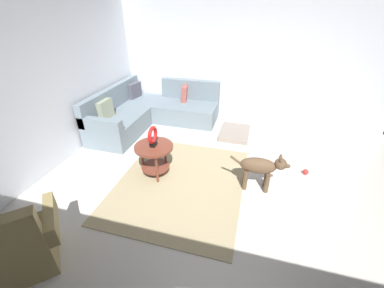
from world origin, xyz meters
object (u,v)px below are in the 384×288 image
Objects in this scene: dog at (261,167)px; side_table at (154,153)px; dog_toy_ball at (306,172)px; sectional_couch at (150,112)px; torus_sculpture at (153,136)px; armchair at (18,247)px; dog_bed_mat at (235,133)px.

side_table is at bearing -89.63° from dog.
side_table reaches higher than dog_toy_ball.
dog is 0.98m from dog_toy_ball.
dog_toy_ball is at bearing -108.66° from sectional_couch.
sectional_couch is 1.98m from torus_sculpture.
dog reaches higher than dog_toy_ball.
armchair is at bearing 159.91° from side_table.
sectional_couch is at bearing 26.26° from torus_sculpture.
torus_sculpture is 1.66m from dog.
torus_sculpture is at bearing -153.74° from sectional_couch.
armchair is at bearing 159.91° from torus_sculpture.
side_table is (1.87, -0.68, 0.09)m from armchair.
dog is (-1.63, -0.54, 0.33)m from dog_bed_mat.
sectional_couch is 24.60× the size of dog_toy_ball.
dog_bed_mat is at bearing -164.62° from dog.
side_table is at bearing 147.95° from dog_bed_mat.
dog reaches higher than side_table.
armchair reaches higher than side_table.
dog is at bearing 126.50° from dog_toy_ball.
side_table is 1.84× the size of torus_sculpture.
armchair is 4.01m from dog_bed_mat.
armchair is 2.03m from torus_sculpture.
sectional_couch reaches higher than torus_sculpture.
dog_toy_ball is (2.52, -3.05, -0.28)m from armchair.
sectional_couch is 2.27× the size of armchair.
sectional_couch is at bearing 26.26° from side_table.
dog_toy_ball is (-1.08, -1.29, 0.00)m from dog_bed_mat.
dog is at bearing -86.55° from side_table.
torus_sculpture is (0.00, 0.00, 0.29)m from side_table.
sectional_couch is at bearing 89.64° from dog_bed_mat.
side_table is 1.62m from dog.
dog_bed_mat is (3.59, -1.76, -0.28)m from armchair.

